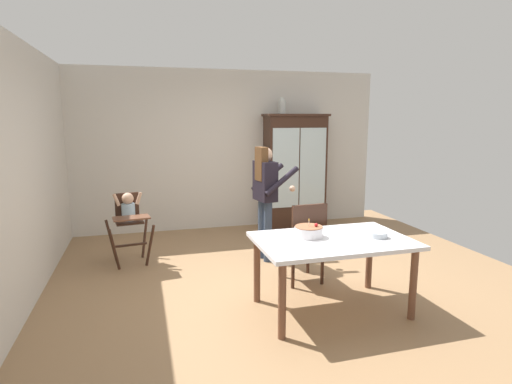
{
  "coord_description": "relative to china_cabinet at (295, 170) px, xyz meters",
  "views": [
    {
      "loc": [
        -1.47,
        -4.45,
        1.91
      ],
      "look_at": [
        -0.05,
        0.7,
        0.95
      ],
      "focal_mm": 29.24,
      "sensor_mm": 36.0,
      "label": 1
    }
  ],
  "objects": [
    {
      "name": "adult_person",
      "position": [
        -1.02,
        -1.6,
        -0.02
      ],
      "size": [
        0.57,
        0.55,
        1.53
      ],
      "rotation": [
        0.0,
        0.0,
        1.75
      ],
      "color": "#33425B",
      "rests_on": "ground_plane"
    },
    {
      "name": "ground_plane",
      "position": [
        -1.12,
        -2.37,
        -0.99
      ],
      "size": [
        6.24,
        6.24,
        0.0
      ],
      "primitive_type": "plane",
      "color": "#93704C"
    },
    {
      "name": "high_chair_with_toddler",
      "position": [
        -2.78,
        -1.28,
        -0.34
      ],
      "size": [
        0.65,
        0.74,
        0.95
      ],
      "rotation": [
        0.0,
        0.0,
        0.14
      ],
      "color": "#382116",
      "rests_on": "ground_plane"
    },
    {
      "name": "serving_bowl",
      "position": [
        -0.37,
        -3.31,
        -0.22
      ],
      "size": [
        0.18,
        0.18,
        0.05
      ],
      "primitive_type": "cylinder",
      "color": "#B2BCC6",
      "rests_on": "dining_table"
    },
    {
      "name": "dining_chair_far_side",
      "position": [
        -0.82,
        -2.53,
        -0.43
      ],
      "size": [
        0.47,
        0.47,
        0.96
      ],
      "rotation": [
        0.0,
        0.0,
        3.21
      ],
      "color": "#382116",
      "rests_on": "ground_plane"
    },
    {
      "name": "wall_left",
      "position": [
        -3.75,
        -2.37,
        0.36
      ],
      "size": [
        0.06,
        5.32,
        2.7
      ],
      "primitive_type": "cube",
      "color": "beige",
      "rests_on": "ground_plane"
    },
    {
      "name": "birthday_cake",
      "position": [
        -1.03,
        -3.11,
        -0.2
      ],
      "size": [
        0.28,
        0.28,
        0.19
      ],
      "color": "white",
      "rests_on": "dining_table"
    },
    {
      "name": "china_cabinet",
      "position": [
        0.0,
        0.0,
        0.0
      ],
      "size": [
        1.1,
        0.48,
        1.97
      ],
      "color": "#382116",
      "rests_on": "ground_plane"
    },
    {
      "name": "ceramic_vase",
      "position": [
        -0.25,
        0.0,
        1.1
      ],
      "size": [
        0.13,
        0.13,
        0.27
      ],
      "color": "#B2B7B2",
      "rests_on": "china_cabinet"
    },
    {
      "name": "wall_back",
      "position": [
        -1.12,
        0.26,
        0.36
      ],
      "size": [
        5.32,
        0.06,
        2.7
      ],
      "primitive_type": "cube",
      "color": "beige",
      "rests_on": "ground_plane"
    },
    {
      "name": "dining_table",
      "position": [
        -0.82,
        -3.23,
        -0.34
      ],
      "size": [
        1.5,
        0.97,
        0.74
      ],
      "color": "silver",
      "rests_on": "ground_plane"
    }
  ]
}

